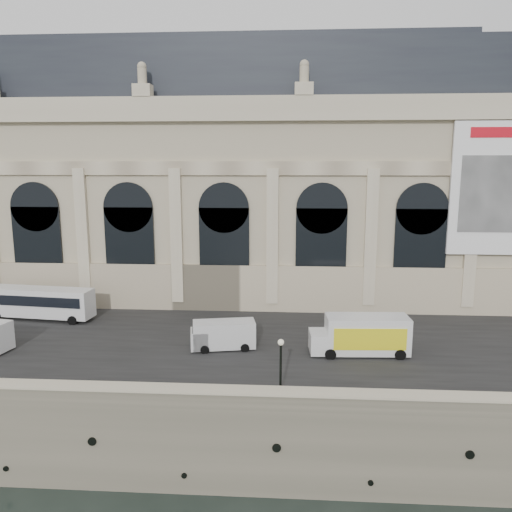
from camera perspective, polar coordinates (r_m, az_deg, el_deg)
The scene contains 9 objects.
ground at distance 36.08m, azimuth -1.21°, elevation -25.83°, with size 260.00×260.00×0.00m, color black.
quay at distance 66.63m, azimuth 1.31°, elevation -5.61°, with size 160.00×70.00×6.00m, color gray.
street at distance 45.72m, azimuth 0.25°, elevation -9.17°, with size 160.00×24.00×0.06m, color #2D2D2D.
parapet at distance 33.15m, azimuth -1.16°, elevation -15.93°, with size 160.00×1.40×1.21m.
museum at distance 60.51m, azimuth -4.52°, elevation 8.81°, with size 69.00×18.70×29.10m.
bus_left at distance 54.59m, azimuth -23.49°, elevation -4.85°, with size 11.13×3.51×3.22m.
van_c at distance 42.54m, azimuth -4.13°, elevation -9.01°, with size 5.66×3.00×2.40m.
box_truck at distance 42.09m, azimuth 11.94°, elevation -8.85°, with size 8.10×3.17×3.22m.
lamp_right at distance 33.74m, azimuth 2.83°, elevation -12.79°, with size 0.42×0.42×4.12m.
Camera 1 is at (2.52, -29.03, 21.28)m, focal length 35.00 mm.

